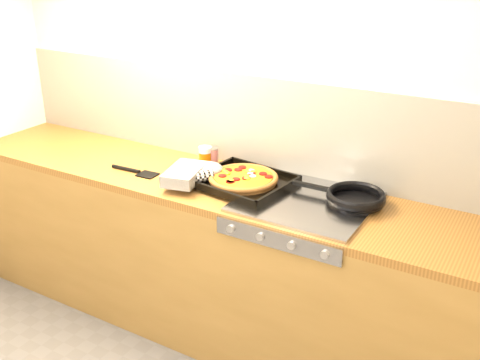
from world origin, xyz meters
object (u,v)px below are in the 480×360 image
Objects in this scene: pizza_on_tray at (228,177)px; juice_glass at (205,157)px; frying_pan at (354,197)px; tomato_can at (212,157)px.

pizza_on_tray is 0.28m from juice_glass.
tomato_can is at bearing 173.88° from frying_pan.
juice_glass reaches higher than pizza_on_tray.
juice_glass is at bearing 176.64° from frying_pan.
pizza_on_tray reaches higher than frying_pan.
frying_pan is (0.63, 0.10, -0.01)m from pizza_on_tray.
frying_pan is 4.45× the size of tomato_can.
juice_glass is at bearing -112.49° from tomato_can.
pizza_on_tray is at bearing -170.70° from frying_pan.
pizza_on_tray is 0.29m from tomato_can.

